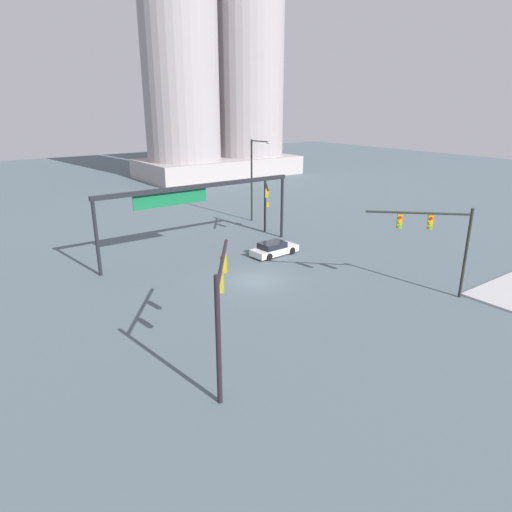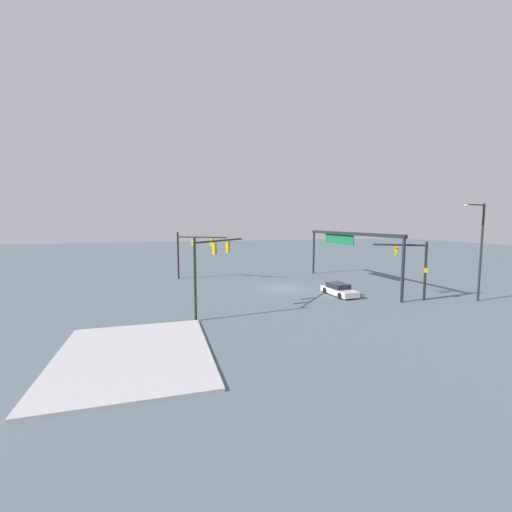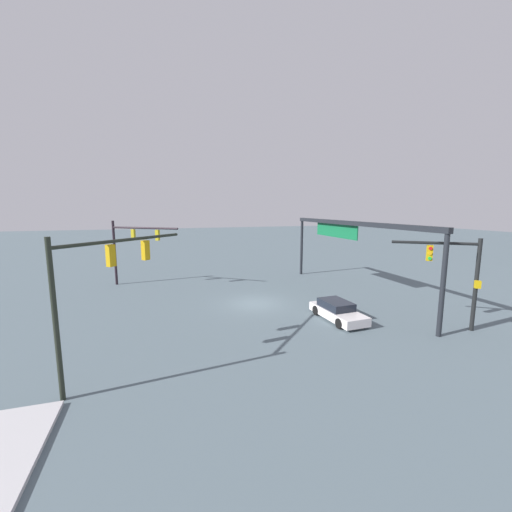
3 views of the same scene
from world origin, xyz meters
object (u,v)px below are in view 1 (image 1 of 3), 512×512
Objects in this scene: sedan_car_approaching at (274,249)px; traffic_signal_opposite_side at (438,233)px; streetlamp_curved_arm at (254,175)px; traffic_signal_near_corner at (266,199)px; traffic_signal_cross_street at (221,299)px.

traffic_signal_opposite_side is at bearing -79.65° from sedan_car_approaching.
sedan_car_approaching is (-3.24, 13.44, -3.92)m from traffic_signal_opposite_side.
traffic_signal_opposite_side is 1.41× the size of sedan_car_approaching.
sedan_car_approaching is at bearing -36.32° from streetlamp_curved_arm.
traffic_signal_opposite_side is 0.69× the size of streetlamp_curved_arm.
traffic_signal_cross_street reaches higher than traffic_signal_near_corner.
streetlamp_curved_arm reaches higher than traffic_signal_opposite_side.
traffic_signal_cross_street is 1.38× the size of sedan_car_approaching.
traffic_signal_near_corner is 25.91m from traffic_signal_cross_street.
traffic_signal_opposite_side is at bearing -14.54° from streetlamp_curved_arm.
traffic_signal_near_corner reaches higher than sedan_car_approaching.
streetlamp_curved_arm is at bearing 59.08° from sedan_car_approaching.
traffic_signal_near_corner is 5.87m from streetlamp_curved_arm.
traffic_signal_cross_street reaches higher than sedan_car_approaching.
traffic_signal_cross_street is (-17.32, -19.26, 0.53)m from traffic_signal_near_corner.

